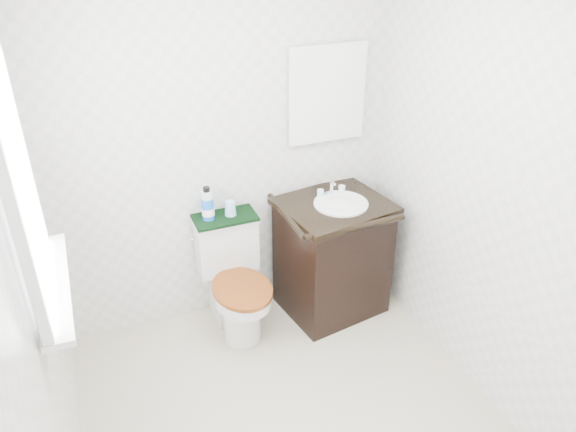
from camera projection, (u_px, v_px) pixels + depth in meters
floor at (298, 429)px, 3.05m from camera, size 2.40×2.40×0.00m
wall_back at (224, 145)px, 3.43m from camera, size 2.40×0.00×2.40m
wall_left at (31, 300)px, 2.10m from camera, size 0.00×2.40×2.40m
wall_right at (501, 199)px, 2.82m from camera, size 0.00×2.40×2.40m
window at (18, 188)px, 2.14m from camera, size 0.02×0.70×0.90m
mirror at (327, 94)px, 3.51m from camera, size 0.50×0.02×0.60m
toilet at (234, 283)px, 3.66m from camera, size 0.41×0.63×0.75m
vanity at (333, 254)px, 3.77m from camera, size 0.75×0.67×0.92m
trash_bin at (235, 305)px, 3.77m from camera, size 0.19×0.15×0.27m
towel at (225, 217)px, 3.54m from camera, size 0.40×0.22×0.02m
mouthwash_bottle at (208, 205)px, 3.46m from camera, size 0.08×0.08×0.22m
cup at (230, 208)px, 3.53m from camera, size 0.07×0.07×0.09m
soap_bar at (325, 194)px, 3.68m from camera, size 0.06×0.04×0.02m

